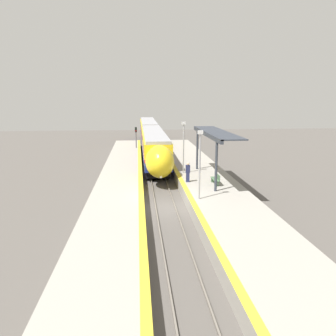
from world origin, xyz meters
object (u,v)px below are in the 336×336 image
at_px(train, 151,137).
at_px(person_waiting, 188,172).
at_px(lamppost_near, 200,160).
at_px(platform_bench, 216,179).
at_px(railway_signal, 136,138).
at_px(lamppost_mid, 184,144).

relative_size(train, person_waiting, 24.67).
bearing_deg(train, lamppost_near, -84.90).
relative_size(platform_bench, railway_signal, 0.43).
distance_m(person_waiting, lamppost_near, 5.16).
bearing_deg(train, lamppost_mid, -82.59).
height_order(railway_signal, lamppost_near, lamppost_near).
relative_size(train, lamppost_mid, 8.58).
bearing_deg(lamppost_mid, person_waiting, -91.47).
height_order(train, lamppost_near, lamppost_near).
distance_m(train, lamppost_near, 26.19).
bearing_deg(platform_bench, lamppost_mid, 116.26).
relative_size(train, platform_bench, 24.94).
bearing_deg(lamppost_near, lamppost_mid, 90.00).
height_order(lamppost_near, lamppost_mid, same).
xyz_separation_m(railway_signal, lamppost_mid, (4.52, -16.47, 1.36)).
bearing_deg(platform_bench, railway_signal, 107.74).
bearing_deg(railway_signal, train, 32.34).
bearing_deg(train, person_waiting, -83.99).
xyz_separation_m(person_waiting, lamppost_near, (0.09, -4.79, 1.93)).
relative_size(person_waiting, railway_signal, 0.43).
bearing_deg(platform_bench, train, 101.36).
bearing_deg(lamppost_near, person_waiting, 91.04).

